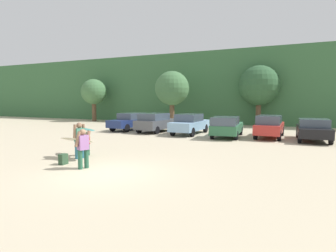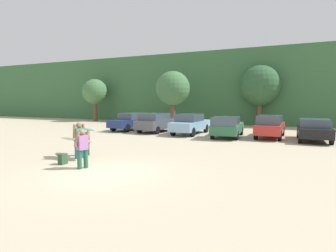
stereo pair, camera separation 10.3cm
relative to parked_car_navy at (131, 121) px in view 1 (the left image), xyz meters
name	(u,v)px [view 1 (the left image)]	position (x,y,z in m)	size (l,w,h in m)	color
ground_plane	(108,173)	(7.37, -13.38, -0.81)	(120.00, 120.00, 0.00)	#C1B293
hillside_ridge	(245,89)	(7.37, 15.60, 3.33)	(108.00, 12.00, 8.27)	#38663D
tree_right	(94,92)	(-10.13, 7.27, 2.91)	(3.22, 3.22, 5.38)	brown
tree_ridge_back	(172,89)	(1.47, 5.82, 3.11)	(3.62, 3.62, 5.77)	brown
tree_center_left	(259,86)	(9.97, 8.73, 3.37)	(4.11, 4.11, 6.26)	brown
parked_car_navy	(131,121)	(0.00, 0.00, 0.00)	(2.21, 4.91, 1.55)	navy
parked_car_dark_gray	(156,122)	(2.78, -0.48, 0.03)	(2.26, 4.39, 1.61)	#4C4F54
parked_car_sky_blue	(190,124)	(5.87, -0.60, 0.03)	(1.86, 4.79, 1.61)	#84ADD1
parked_car_forest_green	(227,126)	(9.03, -1.34, -0.01)	(2.20, 4.72, 1.54)	#2D6642
parked_car_red	(269,126)	(11.88, -0.30, 0.03)	(1.80, 4.55, 1.63)	#B72D28
parked_car_black	(313,129)	(14.69, -0.73, -0.04)	(2.11, 4.36, 1.48)	black
person_adult	(80,138)	(4.55, -11.70, 0.14)	(0.43, 0.65, 1.69)	teal
person_child	(86,142)	(4.35, -11.02, -0.15)	(0.30, 0.46, 1.17)	#26593F
person_companion	(83,146)	(6.04, -13.16, 0.08)	(0.40, 0.72, 1.58)	#26593F
surfboard_cream	(76,140)	(4.43, -11.78, 0.07)	(2.19, 0.83, 0.29)	beige
surfboard_teal	(86,129)	(4.32, -10.94, 0.48)	(1.77, 1.28, 0.11)	teal
backpack_dropped	(63,159)	(4.76, -12.95, -0.59)	(0.24, 0.34, 0.45)	#2D4C33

